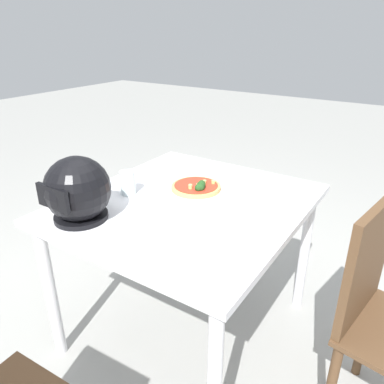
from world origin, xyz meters
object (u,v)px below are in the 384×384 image
at_px(dining_table, 188,217).
at_px(motorcycle_helmet, 77,190).
at_px(pizza, 197,187).
at_px(drinking_glass, 128,183).

xyz_separation_m(dining_table, motorcycle_helmet, (0.27, 0.37, 0.21)).
xyz_separation_m(pizza, motorcycle_helmet, (0.25, 0.48, 0.10)).
relative_size(motorcycle_helmet, drinking_glass, 2.37).
bearing_deg(drinking_glass, motorcycle_helmet, 91.05).
xyz_separation_m(pizza, drinking_glass, (0.25, 0.19, 0.03)).
height_order(dining_table, pizza, pizza).
distance_m(motorcycle_helmet, drinking_glass, 0.29).
relative_size(dining_table, pizza, 4.59).
distance_m(pizza, motorcycle_helmet, 0.55).
bearing_deg(drinking_glass, dining_table, -162.40).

